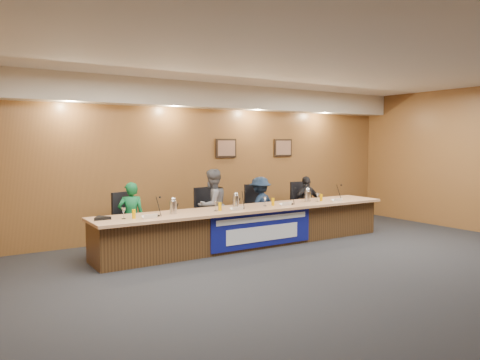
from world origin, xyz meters
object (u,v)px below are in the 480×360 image
object	(u,v)px
dais_body	(250,227)
carafe_left	(173,207)
office_chair_b	(210,218)
panelist_a	(131,218)
office_chair_d	(304,208)
office_chair_c	(257,213)
speakerphone	(101,218)
office_chair_a	(129,225)
panelist_b	(212,206)
carafe_mid	(236,202)
panelist_d	(307,203)
banner	(263,229)
carafe_right	(308,196)
panelist_c	(260,206)

from	to	relation	value
dais_body	carafe_left	xyz separation A→B (m)	(-1.62, -0.03, 0.51)
dais_body	carafe_left	size ratio (longest dim) A/B	26.32
dais_body	office_chair_b	world-z (taller)	dais_body
panelist_a	office_chair_d	xyz separation A→B (m)	(4.11, 0.10, -0.16)
office_chair_c	speakerphone	distance (m)	3.61
office_chair_a	office_chair_d	size ratio (longest dim) A/B	1.00
panelist_b	office_chair_c	xyz separation A→B (m)	(1.16, 0.10, -0.25)
office_chair_d	speakerphone	xyz separation A→B (m)	(-4.81, -0.71, 0.30)
office_chair_b	speakerphone	xyz separation A→B (m)	(-2.37, -0.71, 0.30)
office_chair_a	office_chair_c	bearing A→B (deg)	-15.81
dais_body	panelist_b	bearing A→B (deg)	126.02
office_chair_a	carafe_mid	world-z (taller)	carafe_mid
office_chair_b	panelist_d	bearing A→B (deg)	-13.98
office_chair_b	carafe_left	xyz separation A→B (m)	(-1.15, -0.78, 0.38)
carafe_left	banner	bearing A→B (deg)	-13.47
office_chair_c	carafe_right	xyz separation A→B (m)	(0.73, -0.77, 0.38)
carafe_right	office_chair_b	bearing A→B (deg)	157.77
banner	office_chair_b	bearing A→B (deg)	112.08
office_chair_b	office_chair_d	xyz separation A→B (m)	(2.45, 0.00, 0.00)
panelist_b	panelist_d	size ratio (longest dim) A/B	1.19
panelist_b	speakerphone	size ratio (longest dim) A/B	4.55
panelist_d	panelist_b	bearing A→B (deg)	3.31
office_chair_a	dais_body	bearing A→B (deg)	-35.21
dais_body	panelist_a	xyz separation A→B (m)	(-2.13, 0.65, 0.29)
carafe_right	panelist_a	bearing A→B (deg)	169.27
dais_body	office_chair_b	distance (m)	0.90
office_chair_b	office_chair_d	world-z (taller)	same
carafe_mid	speakerphone	bearing A→B (deg)	179.11
carafe_mid	carafe_left	bearing A→B (deg)	-178.74
carafe_left	office_chair_a	bearing A→B (deg)	123.23
panelist_d	office_chair_d	size ratio (longest dim) A/B	2.54
panelist_d	panelist_a	bearing A→B (deg)	3.31
banner	panelist_d	xyz separation A→B (m)	(1.97, 1.07, 0.23)
panelist_c	carafe_left	distance (m)	2.42
office_chair_d	dais_body	bearing A→B (deg)	-156.15
office_chair_d	panelist_a	bearing A→B (deg)	-175.57
office_chair_a	office_chair_c	xyz separation A→B (m)	(2.82, 0.00, 0.00)
panelist_c	panelist_d	distance (m)	1.29
office_chair_d	carafe_right	xyz separation A→B (m)	(-0.56, -0.77, 0.38)
panelist_a	speakerphone	xyz separation A→B (m)	(-0.71, -0.61, 0.14)
banner	office_chair_d	distance (m)	2.29
dais_body	office_chair_c	world-z (taller)	dais_body
speakerphone	panelist_c	bearing A→B (deg)	9.80
panelist_d	speakerphone	distance (m)	4.86
panelist_b	panelist_d	distance (m)	2.45
carafe_mid	panelist_b	bearing A→B (deg)	102.65
carafe_mid	carafe_right	distance (m)	1.74
office_chair_b	speakerphone	distance (m)	2.49
office_chair_d	carafe_left	distance (m)	3.70
office_chair_a	carafe_right	bearing A→B (deg)	-28.09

